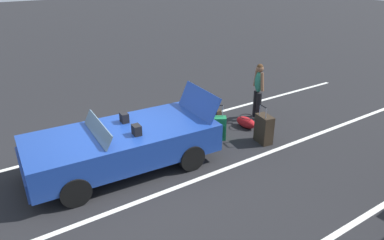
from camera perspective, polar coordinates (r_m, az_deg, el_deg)
The scene contains 9 objects.
ground_plane at distance 8.30m, azimuth -10.69°, elevation -7.46°, with size 80.00×80.00×0.00m, color black.
lot_line_near at distance 9.43m, azimuth -14.06°, elevation -3.68°, with size 18.00×0.12×0.01m, color silver.
lot_line_mid at distance 7.29m, azimuth -6.41°, elevation -12.12°, with size 18.00×0.12×0.01m, color silver.
convertible_car at distance 7.95m, azimuth -12.35°, elevation -4.17°, with size 4.28×2.02×1.52m.
suitcase_large_black at distance 9.25m, azimuth 11.47°, elevation -1.43°, with size 0.36×0.52×1.02m.
suitcase_medium_bright at distance 9.27m, azimuth 4.21°, elevation -1.31°, with size 0.47×0.42×0.94m.
suitcase_small_carryon at distance 10.03m, azimuth 3.63°, elevation 0.35°, with size 0.28×0.38×0.50m.
duffel_bag at distance 10.07m, azimuth 8.66°, elevation -0.34°, with size 0.42×0.67×0.34m.
traveler_person at distance 10.45m, azimuth 10.59°, elevation 5.02°, with size 0.31×0.60×1.65m.
Camera 1 is at (2.55, 6.62, 4.30)m, focal length 33.26 mm.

